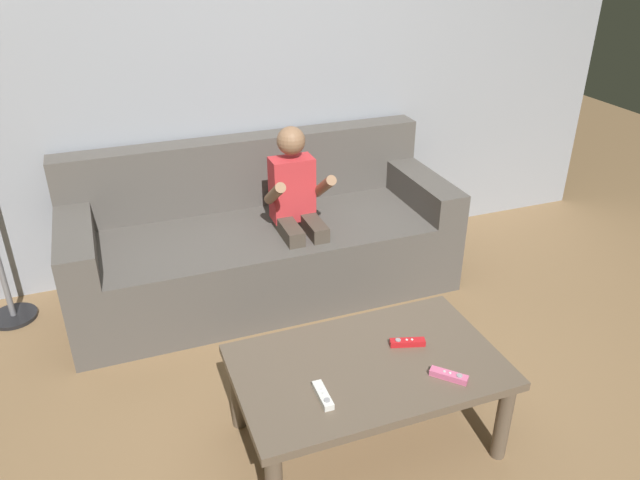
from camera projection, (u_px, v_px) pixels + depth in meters
ground_plane at (387, 465)px, 2.39m from camera, size 9.49×9.49×0.00m
wall_back at (249, 52)px, 3.35m from camera, size 4.75×0.05×2.50m
couch at (262, 242)px, 3.44m from camera, size 2.09×0.80×0.82m
person_seated_on_couch at (298, 207)px, 3.22m from camera, size 0.32×0.39×0.96m
coffee_table at (368, 374)px, 2.36m from camera, size 1.02×0.63×0.39m
game_remote_white_near_edge at (323, 395)px, 2.16m from camera, size 0.04×0.14×0.03m
game_remote_red_center at (407, 342)px, 2.43m from camera, size 0.14×0.07×0.03m
game_remote_pink_far_corner at (449, 376)px, 2.25m from camera, size 0.12×0.13×0.03m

